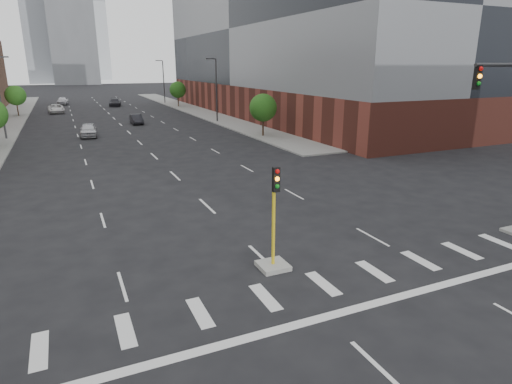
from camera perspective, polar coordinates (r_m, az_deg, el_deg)
sidewalk_left_far at (r=80.38m, az=-29.84°, el=8.67°), size 5.00×92.00×0.15m
sidewalk_right_far at (r=83.07m, az=-8.57°, el=10.85°), size 5.00×92.00×0.15m
building_right_main at (r=75.28m, az=5.47°, el=18.70°), size 24.00×70.00×22.00m
tower_left at (r=227.19m, az=-26.11°, el=21.86°), size 22.00×22.00×70.00m
tower_right at (r=268.06m, az=-21.96°, el=22.35°), size 20.00×20.00×80.00m
tower_mid at (r=206.19m, az=-23.40°, el=19.21°), size 18.00×18.00×44.00m
median_traffic_signal at (r=17.84m, az=2.35°, el=-7.33°), size 1.20×1.20×4.40m
streetlight_right_a at (r=64.13m, az=-5.38°, el=13.72°), size 1.60×0.22×9.07m
streetlight_right_b at (r=97.87m, az=-12.27°, el=14.41°), size 1.60×0.22×9.07m
streetlight_left at (r=56.03m, az=-30.95°, el=11.07°), size 1.60×0.22×9.07m
tree_left_far at (r=81.02m, az=-29.41°, el=11.16°), size 3.20×3.20×4.85m
tree_right_near at (r=50.57m, az=0.95°, el=11.18°), size 3.20×3.20×4.85m
tree_right_far at (r=88.35m, az=-10.40°, el=13.26°), size 3.20×3.20×4.85m
car_near_left at (r=54.69m, az=-21.45°, el=7.71°), size 2.23×4.79×1.59m
car_mid_right at (r=64.47m, az=-15.67°, el=9.33°), size 1.45×4.13×1.36m
car_far_left at (r=84.14m, az=-25.10°, el=10.03°), size 2.74×5.57×1.52m
car_deep_right at (r=93.87m, az=-18.28°, el=11.28°), size 3.02×5.57×1.53m
car_distant at (r=101.10m, az=-24.37°, el=11.03°), size 2.58×5.17×1.69m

